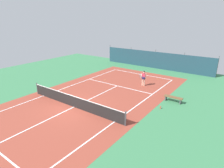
{
  "coord_description": "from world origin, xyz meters",
  "views": [
    {
      "loc": [
        10.96,
        -9.82,
        7.0
      ],
      "look_at": [
        0.67,
        4.46,
        0.9
      ],
      "focal_mm": 30.72,
      "sensor_mm": 36.0,
      "label": 1
    }
  ],
  "objects_px": {
    "courtside_bench": "(173,98)",
    "tennis_ball_midcourt": "(65,89)",
    "tennis_ball_by_sideline": "(158,79)",
    "tennis_ball_near_player": "(105,80)",
    "tennis_net": "(74,101)",
    "parked_car": "(179,61)",
    "water_bottle": "(161,107)",
    "tennis_player": "(144,77)"
  },
  "relations": [
    {
      "from": "courtside_bench",
      "to": "tennis_ball_midcourt",
      "type": "bearing_deg",
      "value": -161.88
    },
    {
      "from": "tennis_ball_by_sideline",
      "to": "courtside_bench",
      "type": "relative_size",
      "value": 0.04
    },
    {
      "from": "tennis_ball_near_player",
      "to": "tennis_ball_by_sideline",
      "type": "xyz_separation_m",
      "value": [
        4.91,
        4.05,
        0.0
      ]
    },
    {
      "from": "tennis_net",
      "to": "parked_car",
      "type": "height_order",
      "value": "parked_car"
    },
    {
      "from": "tennis_ball_midcourt",
      "to": "parked_car",
      "type": "relative_size",
      "value": 0.02
    },
    {
      "from": "tennis_net",
      "to": "tennis_ball_near_player",
      "type": "bearing_deg",
      "value": 107.85
    },
    {
      "from": "parked_car",
      "to": "water_bottle",
      "type": "distance_m",
      "value": 15.41
    },
    {
      "from": "tennis_net",
      "to": "tennis_player",
      "type": "bearing_deg",
      "value": 74.64
    },
    {
      "from": "parked_car",
      "to": "tennis_ball_midcourt",
      "type": "bearing_deg",
      "value": 67.78
    },
    {
      "from": "tennis_net",
      "to": "water_bottle",
      "type": "xyz_separation_m",
      "value": [
        5.94,
        3.89,
        -0.39
      ]
    },
    {
      "from": "tennis_ball_by_sideline",
      "to": "water_bottle",
      "type": "bearing_deg",
      "value": -65.56
    },
    {
      "from": "courtside_bench",
      "to": "water_bottle",
      "type": "distance_m",
      "value": 1.96
    },
    {
      "from": "tennis_ball_near_player",
      "to": "water_bottle",
      "type": "relative_size",
      "value": 0.28
    },
    {
      "from": "tennis_ball_midcourt",
      "to": "parked_car",
      "type": "height_order",
      "value": "parked_car"
    },
    {
      "from": "courtside_bench",
      "to": "tennis_ball_near_player",
      "type": "bearing_deg",
      "value": 170.64
    },
    {
      "from": "tennis_ball_near_player",
      "to": "water_bottle",
      "type": "height_order",
      "value": "water_bottle"
    },
    {
      "from": "tennis_player",
      "to": "courtside_bench",
      "type": "xyz_separation_m",
      "value": [
        4.09,
        -2.3,
        -0.59
      ]
    },
    {
      "from": "water_bottle",
      "to": "courtside_bench",
      "type": "bearing_deg",
      "value": 79.05
    },
    {
      "from": "tennis_player",
      "to": "tennis_ball_midcourt",
      "type": "distance_m",
      "value": 8.43
    },
    {
      "from": "tennis_ball_near_player",
      "to": "water_bottle",
      "type": "bearing_deg",
      "value": -21.93
    },
    {
      "from": "tennis_net",
      "to": "tennis_ball_by_sideline",
      "type": "relative_size",
      "value": 153.33
    },
    {
      "from": "courtside_bench",
      "to": "tennis_ball_by_sideline",
      "type": "bearing_deg",
      "value": 124.21
    },
    {
      "from": "tennis_player",
      "to": "courtside_bench",
      "type": "distance_m",
      "value": 4.73
    },
    {
      "from": "tennis_ball_near_player",
      "to": "tennis_net",
      "type": "bearing_deg",
      "value": -72.15
    },
    {
      "from": "tennis_ball_by_sideline",
      "to": "courtside_bench",
      "type": "distance_m",
      "value": 6.63
    },
    {
      "from": "tennis_ball_by_sideline",
      "to": "parked_car",
      "type": "relative_size",
      "value": 0.02
    },
    {
      "from": "water_bottle",
      "to": "tennis_net",
      "type": "bearing_deg",
      "value": -146.81
    },
    {
      "from": "tennis_ball_midcourt",
      "to": "water_bottle",
      "type": "distance_m",
      "value": 10.0
    },
    {
      "from": "tennis_net",
      "to": "parked_car",
      "type": "relative_size",
      "value": 2.4
    },
    {
      "from": "tennis_ball_near_player",
      "to": "tennis_ball_midcourt",
      "type": "distance_m",
      "value": 5.05
    },
    {
      "from": "tennis_ball_by_sideline",
      "to": "courtside_bench",
      "type": "xyz_separation_m",
      "value": [
        3.72,
        -5.48,
        0.34
      ]
    },
    {
      "from": "tennis_net",
      "to": "water_bottle",
      "type": "relative_size",
      "value": 42.17
    },
    {
      "from": "tennis_ball_near_player",
      "to": "tennis_ball_midcourt",
      "type": "bearing_deg",
      "value": -108.82
    },
    {
      "from": "tennis_ball_near_player",
      "to": "tennis_ball_by_sideline",
      "type": "bearing_deg",
      "value": 39.54
    },
    {
      "from": "tennis_player",
      "to": "courtside_bench",
      "type": "relative_size",
      "value": 1.03
    },
    {
      "from": "tennis_ball_midcourt",
      "to": "courtside_bench",
      "type": "height_order",
      "value": "courtside_bench"
    },
    {
      "from": "tennis_player",
      "to": "water_bottle",
      "type": "xyz_separation_m",
      "value": [
        3.72,
        -4.21,
        -0.84
      ]
    },
    {
      "from": "parked_car",
      "to": "water_bottle",
      "type": "height_order",
      "value": "parked_car"
    },
    {
      "from": "tennis_net",
      "to": "parked_car",
      "type": "xyz_separation_m",
      "value": [
        2.56,
        18.91,
        0.33
      ]
    },
    {
      "from": "tennis_ball_near_player",
      "to": "courtside_bench",
      "type": "height_order",
      "value": "courtside_bench"
    },
    {
      "from": "tennis_player",
      "to": "parked_car",
      "type": "bearing_deg",
      "value": -106.7
    },
    {
      "from": "courtside_bench",
      "to": "tennis_net",
      "type": "bearing_deg",
      "value": -137.45
    }
  ]
}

